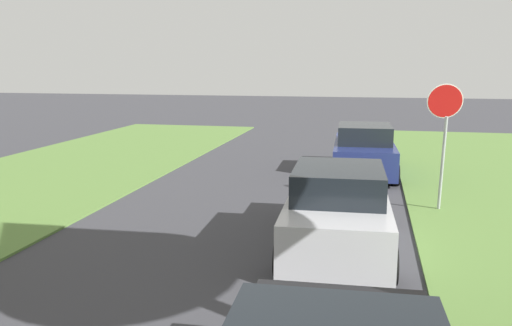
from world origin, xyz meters
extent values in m
cylinder|color=#9EA0A5|center=(4.30, 14.31, 1.16)|extent=(0.07, 0.44, 2.23)
cylinder|color=white|center=(4.30, 14.55, 2.59)|extent=(0.81, 0.21, 0.80)
cylinder|color=red|center=(4.30, 14.55, 2.59)|extent=(0.77, 0.21, 0.75)
cube|color=#BCBCC1|center=(2.11, 11.48, 0.59)|extent=(1.99, 4.47, 0.85)
cube|color=black|center=(2.12, 11.26, 1.29)|extent=(1.68, 2.09, 0.56)
cylinder|color=black|center=(1.18, 13.09, 0.30)|extent=(0.22, 0.61, 0.60)
cylinder|color=black|center=(2.92, 13.16, 0.30)|extent=(0.22, 0.61, 0.60)
cylinder|color=black|center=(1.31, 9.79, 0.30)|extent=(0.22, 0.61, 0.60)
cylinder|color=black|center=(3.05, 9.86, 0.30)|extent=(0.22, 0.61, 0.60)
cube|color=navy|center=(2.48, 18.65, 0.59)|extent=(1.99, 4.47, 0.85)
cube|color=black|center=(2.49, 18.43, 1.29)|extent=(1.68, 2.09, 0.56)
cylinder|color=black|center=(1.54, 20.26, 0.30)|extent=(0.22, 0.61, 0.60)
cylinder|color=black|center=(3.28, 20.33, 0.30)|extent=(0.22, 0.61, 0.60)
cylinder|color=black|center=(1.68, 16.97, 0.30)|extent=(0.22, 0.61, 0.60)
cylinder|color=black|center=(3.41, 17.04, 0.30)|extent=(0.22, 0.61, 0.60)
camera|label=1|loc=(2.65, 1.73, 3.40)|focal=37.13mm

